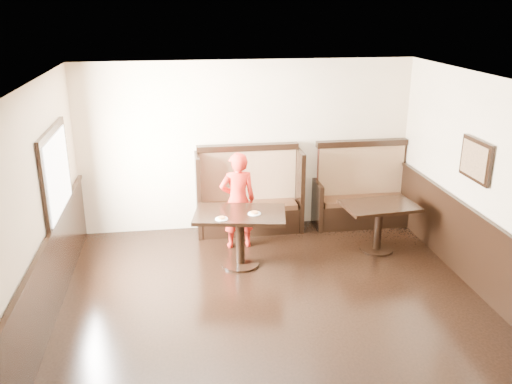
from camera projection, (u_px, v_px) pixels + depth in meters
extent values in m
plane|color=black|center=(289.00, 343.00, 6.13)|extent=(7.00, 7.00, 0.00)
plane|color=beige|center=(247.00, 146.00, 8.93)|extent=(5.50, 0.00, 5.50)
plane|color=beige|center=(16.00, 246.00, 5.28)|extent=(0.00, 7.00, 7.00)
plane|color=white|center=(294.00, 96.00, 5.20)|extent=(7.00, 7.00, 0.00)
cube|color=black|center=(31.00, 325.00, 5.58)|extent=(0.05, 6.90, 1.00)
cube|color=black|center=(56.00, 174.00, 7.01)|extent=(0.05, 1.50, 1.20)
cube|color=white|center=(58.00, 173.00, 7.01)|extent=(0.01, 1.30, 1.00)
cube|color=black|center=(476.00, 160.00, 7.06)|extent=(0.04, 0.70, 0.55)
cube|color=olive|center=(474.00, 160.00, 7.06)|extent=(0.01, 0.60, 0.45)
cube|color=black|center=(250.00, 219.00, 9.06)|extent=(1.60, 0.50, 0.42)
cube|color=#3D2313|center=(250.00, 205.00, 8.98)|extent=(1.54, 0.46, 0.09)
cube|color=#4D100F|center=(248.00, 176.00, 9.03)|extent=(1.60, 0.12, 0.92)
cube|color=black|center=(248.00, 147.00, 8.86)|extent=(1.68, 0.16, 0.10)
cube|color=black|center=(198.00, 193.00, 8.88)|extent=(0.07, 0.72, 1.36)
cube|color=black|center=(298.00, 189.00, 9.12)|extent=(0.07, 0.72, 1.36)
cube|color=black|center=(362.00, 213.00, 9.34)|extent=(1.50, 0.50, 0.42)
cube|color=#3D2313|center=(362.00, 199.00, 9.25)|extent=(1.44, 0.46, 0.09)
cube|color=#4D100F|center=(360.00, 171.00, 9.30)|extent=(1.50, 0.12, 0.92)
cube|color=black|center=(362.00, 143.00, 9.14)|extent=(1.58, 0.16, 0.10)
cube|color=black|center=(316.00, 203.00, 9.26)|extent=(0.07, 0.72, 0.80)
cube|color=black|center=(404.00, 198.00, 9.48)|extent=(0.07, 0.72, 0.80)
cube|color=black|center=(240.00, 214.00, 7.70)|extent=(1.41, 1.02, 0.05)
cylinder|color=black|center=(240.00, 240.00, 7.84)|extent=(0.13, 0.13, 0.75)
cylinder|color=black|center=(240.00, 263.00, 7.96)|extent=(0.56, 0.56, 0.03)
cube|color=black|center=(380.00, 206.00, 8.19)|extent=(1.16, 0.82, 0.05)
cylinder|color=black|center=(378.00, 229.00, 8.32)|extent=(0.12, 0.12, 0.69)
cylinder|color=black|center=(376.00, 249.00, 8.43)|extent=(0.52, 0.52, 0.03)
imported|color=red|center=(238.00, 201.00, 8.32)|extent=(0.58, 0.41, 1.53)
cylinder|color=white|center=(222.00, 219.00, 7.46)|extent=(0.18, 0.18, 0.01)
cylinder|color=tan|center=(222.00, 218.00, 7.46)|extent=(0.11, 0.11, 0.01)
cylinder|color=#EABA54|center=(221.00, 217.00, 7.45)|extent=(0.09, 0.09, 0.01)
cylinder|color=white|center=(254.00, 214.00, 7.65)|extent=(0.19, 0.19, 0.01)
cylinder|color=tan|center=(254.00, 213.00, 7.64)|extent=(0.11, 0.11, 0.02)
cylinder|color=#EABA54|center=(254.00, 212.00, 7.64)|extent=(0.10, 0.10, 0.01)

